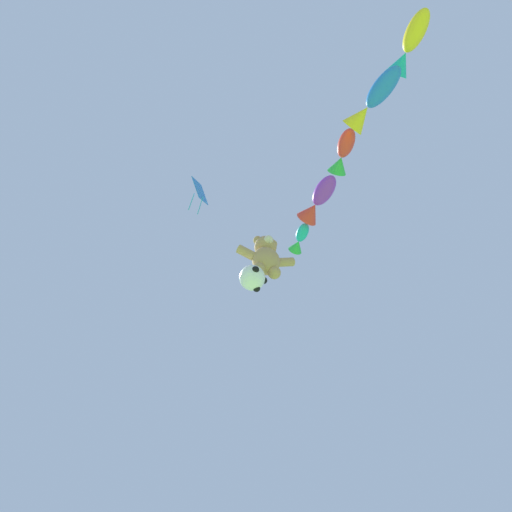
# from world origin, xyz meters

# --- Properties ---
(teddy_bear_kite) EXTENTS (2.37, 1.05, 2.41)m
(teddy_bear_kite) POSITION_xyz_m (1.90, 5.69, 12.50)
(teddy_bear_kite) COLOR tan
(soccer_ball_kite) EXTENTS (1.03, 1.03, 0.95)m
(soccer_ball_kite) POSITION_xyz_m (1.42, 5.87, 11.17)
(soccer_ball_kite) COLOR white
(fish_kite_teal) EXTENTS (0.67, 1.53, 0.67)m
(fish_kite_teal) POSITION_xyz_m (3.73, 6.06, 15.16)
(fish_kite_teal) COLOR #19ADB2
(fish_kite_violet) EXTENTS (1.21, 2.37, 0.98)m
(fish_kite_violet) POSITION_xyz_m (3.82, 4.05, 15.25)
(fish_kite_violet) COLOR purple
(fish_kite_crimson) EXTENTS (0.92, 1.93, 0.82)m
(fish_kite_crimson) POSITION_xyz_m (4.17, 1.94, 15.75)
(fish_kite_crimson) COLOR red
(fish_kite_cobalt) EXTENTS (1.48, 2.59, 0.90)m
(fish_kite_cobalt) POSITION_xyz_m (4.16, -0.27, 15.09)
(fish_kite_cobalt) COLOR blue
(fish_kite_goldfin) EXTENTS (0.83, 2.06, 0.83)m
(fish_kite_goldfin) POSITION_xyz_m (4.71, -2.22, 15.46)
(fish_kite_goldfin) COLOR yellow
(diamond_kite) EXTENTS (1.01, 1.19, 3.04)m
(diamond_kite) POSITION_xyz_m (-1.25, 5.32, 15.75)
(diamond_kite) COLOR blue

